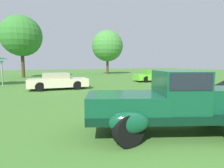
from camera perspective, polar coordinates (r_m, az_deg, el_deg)
ground_plane at (r=5.05m, az=17.69°, el=-15.80°), size 120.00×120.00×0.00m
feature_pickup_truck at (r=5.14m, az=19.11°, el=-5.35°), size 4.71×3.38×1.70m
neighbor_convertible at (r=9.05m, az=30.98°, el=-2.84°), size 4.78×3.32×1.40m
show_car_cream at (r=14.11m, az=-16.62°, el=0.83°), size 4.49×2.36×1.22m
show_car_lime at (r=20.06m, az=12.83°, el=2.48°), size 4.44×2.67×1.22m
treeline_mid_left at (r=28.33m, az=-26.52°, el=13.30°), size 5.47×5.47×8.41m
treeline_center at (r=34.80m, az=-1.45°, el=11.86°), size 5.81×5.81×8.17m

